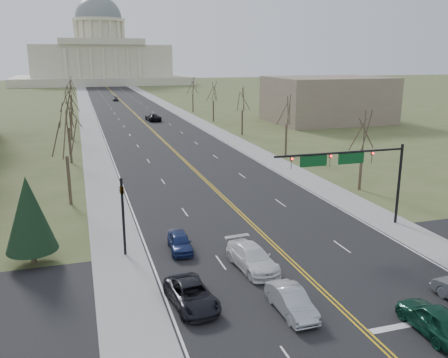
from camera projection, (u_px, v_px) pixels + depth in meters
ground at (357, 323)px, 26.68m from camera, size 600.00×600.00×0.00m
road at (132, 111)px, 128.40m from camera, size 20.00×380.00×0.01m
cross_road at (308, 277)px, 32.22m from camera, size 120.00×14.00×0.01m
sidewalk_left at (86, 113)px, 124.98m from camera, size 4.00×380.00×0.03m
sidewalk_right at (176, 110)px, 131.82m from camera, size 4.00×380.00×0.03m
center_line at (132, 111)px, 128.40m from camera, size 0.42×380.00×0.01m
edge_line_left at (95, 112)px, 125.61m from camera, size 0.15×380.00×0.01m
edge_line_right at (168, 110)px, 131.19m from camera, size 0.15×380.00×0.01m
stop_bar at (443, 318)px, 27.17m from camera, size 9.50×0.50×0.01m
capitol at (101, 56)px, 254.20m from camera, size 90.00×60.00×50.00m
signal_mast at (350, 164)px, 39.83m from camera, size 12.12×0.44×7.20m
signal_left at (123, 208)px, 34.95m from camera, size 0.32×0.36×6.00m
tree_r_0 at (363, 132)px, 51.63m from camera, size 3.74×3.74×8.50m
tree_l_0 at (65, 136)px, 46.40m from camera, size 3.96×3.96×9.00m
tree_r_1 at (287, 112)px, 70.13m from camera, size 3.74×3.74×8.50m
tree_l_1 at (68, 113)px, 64.90m from camera, size 3.96×3.96×9.00m
tree_r_2 at (242, 100)px, 88.63m from camera, size 3.74×3.74×8.50m
tree_l_2 at (69, 101)px, 83.39m from camera, size 3.96×3.96×9.00m
tree_r_3 at (213, 92)px, 107.12m from camera, size 3.74×3.74×8.50m
tree_l_3 at (70, 92)px, 101.89m from camera, size 3.96×3.96×9.00m
tree_r_4 at (193, 87)px, 125.62m from camera, size 3.74×3.74×8.50m
tree_l_4 at (70, 87)px, 120.39m from camera, size 3.96×3.96×9.00m
conifer_l at (29, 214)px, 33.55m from camera, size 3.64×3.64×6.50m
bldg_right_mass at (327, 100)px, 107.09m from camera, size 25.00×20.00×10.00m
car_nb_inner_lead at (435, 319)px, 25.52m from camera, size 2.09×4.93×1.66m
car_sb_inner_lead at (291, 301)px, 27.57m from camera, size 1.65×4.49×1.47m
car_sb_outer_lead at (192, 295)px, 28.39m from camera, size 2.87×5.27×1.40m
car_sb_inner_second at (252, 258)px, 33.35m from camera, size 2.78×5.72×1.60m
car_sb_outer_second at (180, 242)px, 36.42m from camera, size 1.89×4.17×1.39m
car_far_nb at (153, 117)px, 109.21m from camera, size 3.23×6.19×1.67m
car_far_sb at (115, 98)px, 157.94m from camera, size 2.10×4.62×1.54m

